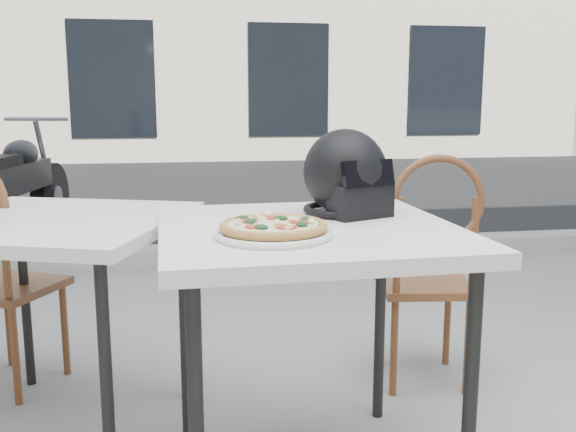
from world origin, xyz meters
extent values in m
cube|color=black|center=(0.00, 7.00, 0.00)|extent=(30.00, 8.00, 0.00)
cube|color=#ACA9A1|center=(0.00, 3.00, 0.06)|extent=(30.00, 0.25, 0.12)
cube|color=beige|center=(0.00, 14.00, 3.50)|extent=(16.00, 6.00, 7.00)
cube|color=black|center=(-1.70, 10.98, 1.60)|extent=(1.60, 0.08, 2.20)
cube|color=black|center=(1.70, 10.98, 1.60)|extent=(1.60, 0.08, 2.20)
cube|color=black|center=(5.00, 10.98, 1.60)|extent=(1.60, 0.08, 2.20)
cube|color=white|center=(-0.07, 0.04, 0.83)|extent=(0.92, 0.92, 0.04)
cylinder|color=black|center=(0.31, -0.32, 0.40)|extent=(0.04, 0.04, 0.81)
cylinder|color=black|center=(-0.45, 0.40, 0.40)|extent=(0.04, 0.04, 0.81)
cylinder|color=black|center=(0.29, 0.42, 0.40)|extent=(0.04, 0.04, 0.81)
cylinder|color=white|center=(-0.20, -0.11, 0.86)|extent=(0.38, 0.38, 0.01)
torus|color=white|center=(-0.20, -0.11, 0.86)|extent=(0.40, 0.40, 0.02)
cylinder|color=#C18D46|center=(-0.20, -0.11, 0.88)|extent=(0.33, 0.33, 0.01)
torus|color=#C18D46|center=(-0.20, -0.11, 0.88)|extent=(0.34, 0.34, 0.02)
cylinder|color=#A81A12|center=(-0.20, -0.11, 0.88)|extent=(0.30, 0.30, 0.00)
cylinder|color=beige|center=(-0.20, -0.11, 0.89)|extent=(0.29, 0.29, 0.00)
cylinder|color=red|center=(-0.12, -0.11, 0.89)|extent=(0.07, 0.07, 0.00)
cylinder|color=red|center=(-0.18, -0.04, 0.89)|extent=(0.07, 0.07, 0.00)
cylinder|color=red|center=(-0.26, -0.07, 0.89)|extent=(0.07, 0.07, 0.00)
cylinder|color=red|center=(-0.25, -0.16, 0.89)|extent=(0.07, 0.07, 0.00)
cylinder|color=red|center=(-0.17, -0.18, 0.89)|extent=(0.07, 0.07, 0.00)
ellipsoid|color=#153C1A|center=(-0.17, -0.06, 0.89)|extent=(0.05, 0.04, 0.01)
ellipsoid|color=#153C1A|center=(-0.26, -0.09, 0.89)|extent=(0.05, 0.05, 0.01)
ellipsoid|color=#153C1A|center=(-0.12, -0.16, 0.89)|extent=(0.04, 0.04, 0.01)
ellipsoid|color=#153C1A|center=(-0.24, -0.18, 0.89)|extent=(0.05, 0.05, 0.01)
ellipsoid|color=#153C1A|center=(-0.10, -0.08, 0.89)|extent=(0.04, 0.03, 0.01)
ellipsoid|color=#153C1A|center=(-0.27, -0.03, 0.89)|extent=(0.05, 0.05, 0.01)
cylinder|color=#F3F294|center=(-0.19, -0.14, 0.90)|extent=(0.02, 0.02, 0.02)
cylinder|color=#F3F294|center=(-0.24, -0.03, 0.90)|extent=(0.03, 0.03, 0.02)
cylinder|color=#F3F294|center=(-0.13, -0.11, 0.90)|extent=(0.03, 0.02, 0.02)
cylinder|color=#F3F294|center=(-0.20, -0.01, 0.90)|extent=(0.02, 0.02, 0.02)
cylinder|color=#F3F294|center=(-0.17, -0.20, 0.90)|extent=(0.03, 0.03, 0.02)
cylinder|color=#F3F294|center=(-0.29, -0.11, 0.90)|extent=(0.03, 0.02, 0.02)
cylinder|color=#F3F294|center=(-0.09, -0.14, 0.90)|extent=(0.02, 0.02, 0.02)
cylinder|color=#F3F294|center=(-0.25, -0.16, 0.90)|extent=(0.03, 0.03, 0.02)
ellipsoid|color=black|center=(0.09, 0.23, 0.99)|extent=(0.36, 0.37, 0.28)
cube|color=black|center=(0.13, 0.15, 0.91)|extent=(0.23, 0.17, 0.11)
torus|color=black|center=(0.09, 0.23, 0.87)|extent=(0.36, 0.36, 0.02)
cube|color=black|center=(0.14, 0.11, 1.00)|extent=(0.19, 0.11, 0.09)
cube|color=brown|center=(0.58, 0.72, 0.44)|extent=(0.44, 0.44, 0.03)
cylinder|color=brown|center=(0.76, 0.85, 0.21)|extent=(0.03, 0.03, 0.43)
cylinder|color=brown|center=(0.45, 0.89, 0.21)|extent=(0.03, 0.03, 0.43)
cylinder|color=brown|center=(0.72, 0.54, 0.21)|extent=(0.03, 0.03, 0.43)
cylinder|color=brown|center=(0.41, 0.58, 0.21)|extent=(0.03, 0.03, 0.43)
cylinder|color=brown|center=(0.71, 0.53, 0.64)|extent=(0.03, 0.03, 0.41)
cylinder|color=brown|center=(0.41, 0.57, 0.64)|extent=(0.03, 0.03, 0.41)
torus|color=brown|center=(0.56, 0.55, 0.83)|extent=(0.38, 0.08, 0.38)
cube|color=white|center=(-0.90, 0.50, 0.80)|extent=(1.10, 1.10, 0.04)
cylinder|color=black|center=(-0.69, 0.04, 0.39)|extent=(0.05, 0.05, 0.77)
cylinder|color=black|center=(-1.12, 0.95, 0.39)|extent=(0.05, 0.05, 0.77)
cylinder|color=black|center=(-0.45, 0.71, 0.39)|extent=(0.05, 0.05, 0.77)
cube|color=brown|center=(-1.19, 0.96, 0.44)|extent=(0.52, 0.52, 0.03)
cylinder|color=brown|center=(-0.98, 1.03, 0.21)|extent=(0.04, 0.04, 0.43)
cylinder|color=brown|center=(-1.26, 1.17, 0.21)|extent=(0.04, 0.04, 0.43)
cylinder|color=brown|center=(-1.13, 0.75, 0.21)|extent=(0.04, 0.04, 0.43)
cylinder|color=brown|center=(-1.13, 0.75, 0.64)|extent=(0.04, 0.04, 0.41)
cylinder|color=black|center=(-1.67, 4.39, 0.32)|extent=(0.23, 0.66, 0.65)
cylinder|color=slate|center=(-1.67, 4.39, 0.32)|extent=(0.18, 0.24, 0.22)
cube|color=black|center=(-1.79, 3.65, 0.59)|extent=(0.38, 1.15, 0.24)
ellipsoid|color=black|center=(-1.77, 3.81, 0.78)|extent=(0.31, 0.48, 0.24)
cylinder|color=slate|center=(-1.68, 4.31, 0.67)|extent=(0.10, 0.35, 0.77)
cylinder|color=slate|center=(-1.70, 4.18, 1.06)|extent=(0.56, 0.13, 0.03)
camera|label=1|loc=(-0.44, -1.83, 1.23)|focal=40.00mm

